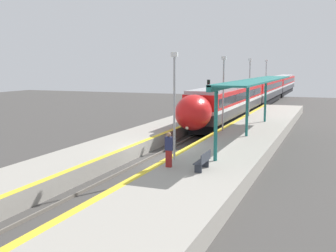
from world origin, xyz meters
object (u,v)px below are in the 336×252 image
object	(u,v)px
person_waiting	(169,149)
lamppost_near	(174,99)
platform_bench	(204,161)
lamppost_mid	(223,89)
lamppost_farthest	(266,80)
railway_signal	(208,97)
train	(263,90)
lamppost_far	(250,84)

from	to	relation	value
person_waiting	lamppost_near	xyz separation A→B (m)	(-0.37, 1.75, 2.35)
platform_bench	lamppost_mid	xyz separation A→B (m)	(-2.18, 12.37, 2.81)
platform_bench	lamppost_farthest	world-z (taller)	lamppost_farthest
railway_signal	lamppost_farthest	bearing A→B (deg)	69.26
lamppost_farthest	platform_bench	bearing A→B (deg)	-86.30
train	lamppost_far	world-z (taller)	lamppost_far
train	lamppost_mid	world-z (taller)	lamppost_mid
lamppost_mid	lamppost_far	bearing A→B (deg)	90.00
lamppost_mid	lamppost_far	size ratio (longest dim) A/B	1.00
train	lamppost_mid	size ratio (longest dim) A/B	12.48
person_waiting	lamppost_mid	size ratio (longest dim) A/B	0.31
railway_signal	lamppost_farthest	xyz separation A→B (m)	(4.16, 10.98, 1.41)
train	lamppost_far	xyz separation A→B (m)	(2.14, -22.62, 1.91)
railway_signal	lamppost_far	xyz separation A→B (m)	(4.16, 0.33, 1.41)
platform_bench	person_waiting	bearing A→B (deg)	-179.12
train	person_waiting	xyz separation A→B (m)	(2.51, -45.67, -0.44)
person_waiting	railway_signal	world-z (taller)	railway_signal
person_waiting	railway_signal	bearing A→B (deg)	101.26
platform_bench	train	bearing A→B (deg)	95.41
train	lamppost_mid	xyz separation A→B (m)	(2.14, -33.27, 1.91)
lamppost_farthest	lamppost_mid	bearing A→B (deg)	-90.00
person_waiting	lamppost_mid	world-z (taller)	lamppost_mid
person_waiting	train	bearing A→B (deg)	93.14
train	platform_bench	bearing A→B (deg)	-84.59
person_waiting	lamppost_mid	distance (m)	12.63
platform_bench	lamppost_farthest	size ratio (longest dim) A/B	0.28
person_waiting	lamppost_far	world-z (taller)	lamppost_far
lamppost_near	person_waiting	bearing A→B (deg)	-78.15
train	platform_bench	distance (m)	45.86
train	railway_signal	bearing A→B (deg)	-95.02
railway_signal	lamppost_near	xyz separation A→B (m)	(4.16, -20.98, 1.41)
platform_bench	person_waiting	size ratio (longest dim) A/B	0.89
lamppost_near	lamppost_farthest	world-z (taller)	same
railway_signal	person_waiting	bearing A→B (deg)	-78.74
platform_bench	lamppost_mid	bearing A→B (deg)	99.99
railway_signal	lamppost_near	world-z (taller)	lamppost_near
railway_signal	lamppost_farthest	distance (m)	11.83
platform_bench	lamppost_near	xyz separation A→B (m)	(-2.18, 1.72, 2.81)
railway_signal	lamppost_near	bearing A→B (deg)	-78.79
railway_signal	lamppost_near	distance (m)	21.44
railway_signal	train	bearing A→B (deg)	84.98
platform_bench	person_waiting	xyz separation A→B (m)	(-1.81, -0.03, 0.46)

